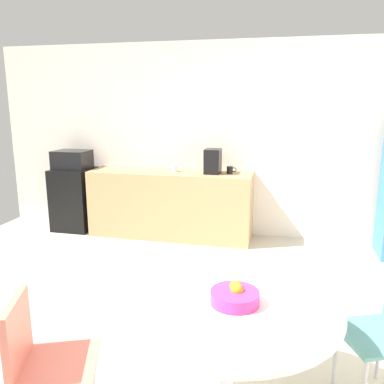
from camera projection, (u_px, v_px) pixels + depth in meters
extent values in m
plane|color=beige|center=(121.00, 354.00, 2.96)|extent=(6.00, 6.00, 0.00)
cube|color=silver|center=(204.00, 140.00, 5.51)|extent=(6.00, 0.10, 2.60)
cube|color=tan|center=(171.00, 204.00, 5.46)|extent=(2.19, 0.60, 0.90)
cube|color=black|center=(75.00, 199.00, 5.78)|extent=(0.54, 0.54, 0.88)
cube|color=black|center=(72.00, 160.00, 5.65)|extent=(0.48, 0.38, 0.26)
cylinder|color=silver|center=(227.00, 359.00, 2.27)|extent=(0.08, 0.08, 0.73)
cylinder|color=white|center=(228.00, 303.00, 2.20)|extent=(1.23, 1.23, 0.03)
cylinder|color=silver|center=(93.00, 379.00, 2.38)|extent=(0.02, 0.02, 0.42)
cylinder|color=silver|center=(38.00, 384.00, 2.34)|extent=(0.02, 0.02, 0.42)
cube|color=#DB7260|center=(57.00, 365.00, 2.15)|extent=(0.54, 0.54, 0.03)
cube|color=#DB7260|center=(17.00, 334.00, 2.09)|extent=(0.17, 0.37, 0.38)
cylinder|color=silver|center=(335.00, 355.00, 2.60)|extent=(0.02, 0.02, 0.42)
cylinder|color=silver|center=(379.00, 350.00, 2.65)|extent=(0.02, 0.02, 0.42)
cube|color=teal|center=(376.00, 335.00, 2.43)|extent=(0.55, 0.55, 0.03)
cylinder|color=#D8338C|center=(235.00, 297.00, 2.16)|extent=(0.27, 0.27, 0.07)
sphere|color=orange|center=(236.00, 287.00, 2.19)|extent=(0.07, 0.07, 0.07)
sphere|color=orange|center=(237.00, 290.00, 2.15)|extent=(0.07, 0.07, 0.07)
cylinder|color=white|center=(175.00, 168.00, 5.33)|extent=(0.08, 0.08, 0.09)
torus|color=white|center=(179.00, 168.00, 5.32)|extent=(0.06, 0.01, 0.06)
cylinder|color=black|center=(230.00, 170.00, 5.21)|extent=(0.08, 0.08, 0.09)
torus|color=black|center=(234.00, 170.00, 5.19)|extent=(0.06, 0.01, 0.06)
cube|color=black|center=(213.00, 161.00, 5.19)|extent=(0.20, 0.24, 0.32)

